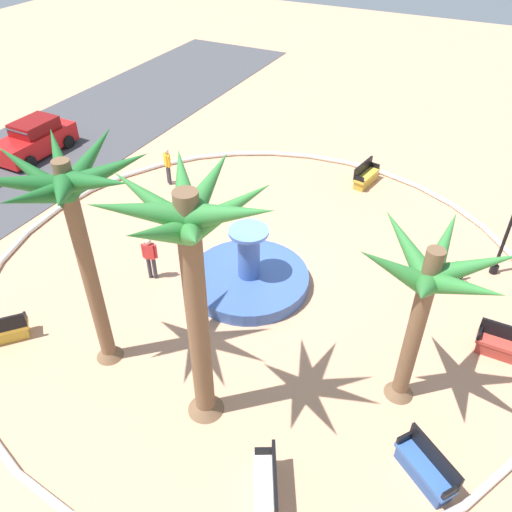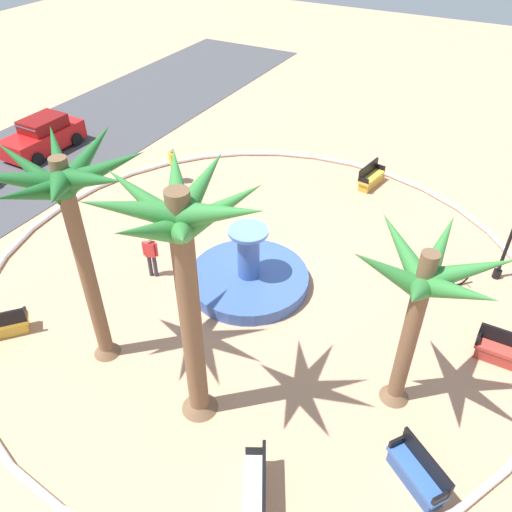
% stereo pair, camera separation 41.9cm
% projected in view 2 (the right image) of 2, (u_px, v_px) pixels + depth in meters
% --- Properties ---
extents(ground_plane, '(80.00, 80.00, 0.00)m').
position_uv_depth(ground_plane, '(259.00, 277.00, 17.89)').
color(ground_plane, tan).
extents(plaza_curb, '(18.70, 18.70, 0.20)m').
position_uv_depth(plaza_curb, '(259.00, 274.00, 17.83)').
color(plaza_curb, silver).
rests_on(plaza_curb, ground).
extents(fountain, '(4.03, 4.03, 2.26)m').
position_uv_depth(fountain, '(249.00, 277.00, 17.37)').
color(fountain, '#38569E').
rests_on(fountain, ground).
extents(palm_tree_near_fountain, '(3.64, 3.68, 6.88)m').
position_uv_depth(palm_tree_near_fountain, '(183.00, 254.00, 10.52)').
color(palm_tree_near_fountain, brown).
rests_on(palm_tree_near_fountain, ground).
extents(palm_tree_by_curb, '(3.70, 3.59, 5.13)m').
position_uv_depth(palm_tree_by_curb, '(423.00, 291.00, 11.57)').
color(palm_tree_by_curb, brown).
rests_on(palm_tree_by_curb, ground).
extents(palm_tree_mid_plaza, '(3.98, 3.95, 6.58)m').
position_uv_depth(palm_tree_mid_plaza, '(68.00, 201.00, 11.92)').
color(palm_tree_mid_plaza, brown).
rests_on(palm_tree_mid_plaza, ground).
extents(bench_east, '(1.66, 0.77, 1.00)m').
position_uv_depth(bench_east, '(371.00, 179.00, 22.63)').
color(bench_east, gold).
rests_on(bench_east, ground).
extents(bench_west, '(0.50, 1.60, 1.00)m').
position_uv_depth(bench_west, '(504.00, 353.00, 14.69)').
color(bench_west, '#B73D33').
rests_on(bench_west, ground).
extents(bench_north, '(1.52, 1.45, 1.00)m').
position_uv_depth(bench_north, '(1.00, 326.00, 15.51)').
color(bench_north, gold).
rests_on(bench_north, ground).
extents(bench_southeast, '(1.34, 1.59, 1.00)m').
position_uv_depth(bench_southeast, '(417.00, 474.00, 11.80)').
color(bench_southeast, '#335BA8').
rests_on(bench_southeast, ground).
extents(bench_southwest, '(1.65, 1.18, 1.00)m').
position_uv_depth(bench_southwest, '(256.00, 488.00, 11.53)').
color(bench_southwest, beige).
rests_on(bench_southwest, ground).
extents(bicycle_red_frame, '(1.35, 1.16, 0.94)m').
position_uv_depth(bicycle_red_frame, '(449.00, 280.00, 17.16)').
color(bicycle_red_frame, black).
rests_on(bicycle_red_frame, ground).
extents(person_cyclist_photo, '(0.36, 0.45, 1.68)m').
position_uv_depth(person_cyclist_photo, '(173.00, 163.00, 22.52)').
color(person_cyclist_photo, '#33333D').
rests_on(person_cyclist_photo, ground).
extents(person_pedestrian_stroll, '(0.31, 0.50, 1.66)m').
position_uv_depth(person_pedestrian_stroll, '(151.00, 254.00, 17.38)').
color(person_pedestrian_stroll, '#33333D').
rests_on(person_pedestrian_stroll, ground).
extents(parked_car_second, '(4.03, 1.97, 1.67)m').
position_uv_depth(parked_car_second, '(43.00, 136.00, 25.06)').
color(parked_car_second, red).
rests_on(parked_car_second, ground).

